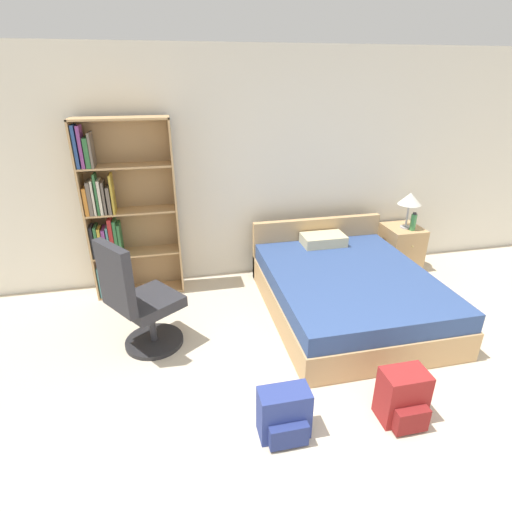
% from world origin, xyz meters
% --- Properties ---
extents(ground_plane, '(14.00, 14.00, 0.00)m').
position_xyz_m(ground_plane, '(0.00, 0.00, 0.00)').
color(ground_plane, beige).
extents(wall_back, '(9.00, 0.06, 2.60)m').
position_xyz_m(wall_back, '(0.00, 3.23, 1.30)').
color(wall_back, silver).
rests_on(wall_back, ground_plane).
extents(bookshelf, '(0.95, 0.28, 1.92)m').
position_xyz_m(bookshelf, '(-1.58, 2.98, 0.90)').
color(bookshelf, tan).
rests_on(bookshelf, ground_plane).
extents(bed, '(1.59, 1.99, 0.72)m').
position_xyz_m(bed, '(0.68, 2.09, 0.24)').
color(bed, tan).
rests_on(bed, ground_plane).
extents(office_chair, '(0.72, 0.70, 1.09)m').
position_xyz_m(office_chair, '(-1.38, 1.86, 0.48)').
color(office_chair, '#232326').
rests_on(office_chair, ground_plane).
extents(nightstand, '(0.43, 0.49, 0.54)m').
position_xyz_m(nightstand, '(1.82, 2.92, 0.27)').
color(nightstand, tan).
rests_on(nightstand, ground_plane).
extents(table_lamp, '(0.28, 0.28, 0.45)m').
position_xyz_m(table_lamp, '(1.82, 2.90, 0.91)').
color(table_lamp, '#B2B2B7').
rests_on(table_lamp, nightstand).
extents(water_bottle, '(0.07, 0.07, 0.23)m').
position_xyz_m(water_bottle, '(1.86, 2.81, 0.65)').
color(water_bottle, '#3F8C4C').
rests_on(water_bottle, nightstand).
extents(backpack_red, '(0.32, 0.29, 0.41)m').
position_xyz_m(backpack_red, '(0.48, 0.60, 0.19)').
color(backpack_red, maroon).
rests_on(backpack_red, ground_plane).
extents(backpack_blue, '(0.35, 0.25, 0.37)m').
position_xyz_m(backpack_blue, '(-0.39, 0.65, 0.18)').
color(backpack_blue, navy).
rests_on(backpack_blue, ground_plane).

